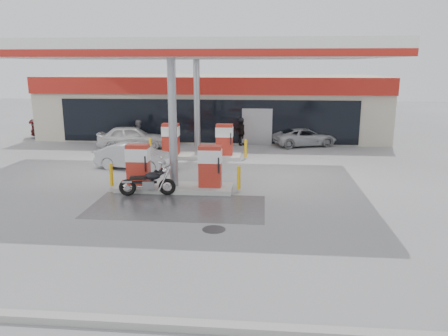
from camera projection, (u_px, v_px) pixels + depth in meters
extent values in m
plane|color=gray|center=(163.00, 206.00, 15.03)|extent=(90.00, 90.00, 0.00)
cube|color=#4C4C4F|center=(177.00, 207.00, 14.99)|extent=(6.00, 3.00, 0.00)
cylinder|color=#38383A|center=(214.00, 229.00, 12.92)|extent=(0.70, 0.70, 0.01)
cube|color=gray|center=(79.00, 320.00, 8.24)|extent=(28.00, 0.25, 0.15)
cube|color=#ADA591|center=(215.00, 105.00, 30.06)|extent=(22.00, 8.00, 4.00)
cube|color=black|center=(207.00, 121.00, 26.30)|extent=(18.00, 0.10, 2.60)
cube|color=#A21C13|center=(207.00, 86.00, 25.74)|extent=(22.00, 0.25, 1.00)
cube|color=navy|center=(327.00, 87.00, 25.07)|extent=(3.50, 0.12, 0.80)
cube|color=gray|center=(257.00, 127.00, 26.06)|extent=(1.80, 0.14, 2.20)
cube|color=silver|center=(185.00, 51.00, 18.64)|extent=(16.00, 10.00, 0.60)
cube|color=#A21C13|center=(158.00, 53.00, 13.89)|extent=(16.00, 0.12, 0.24)
cube|color=#A21C13|center=(202.00, 57.00, 23.48)|extent=(16.00, 0.12, 0.24)
cylinder|color=gray|center=(173.00, 124.00, 16.37)|extent=(0.32, 0.32, 5.00)
cylinder|color=gray|center=(197.00, 108.00, 22.18)|extent=(0.32, 0.32, 5.00)
cube|color=#9E9E99|center=(175.00, 188.00, 16.95)|extent=(4.50, 1.30, 0.18)
cube|color=#9F261A|center=(138.00, 165.00, 16.87)|extent=(0.85, 0.48, 1.60)
cube|color=#9F261A|center=(210.00, 166.00, 16.62)|extent=(0.85, 0.48, 1.60)
cube|color=silver|center=(138.00, 155.00, 16.77)|extent=(0.88, 0.52, 0.50)
cube|color=silver|center=(210.00, 156.00, 16.52)|extent=(0.88, 0.52, 0.50)
cylinder|color=gold|center=(111.00, 175.00, 17.07)|extent=(0.14, 0.14, 0.90)
cylinder|color=gold|center=(239.00, 178.00, 16.62)|extent=(0.14, 0.14, 0.90)
cube|color=#9E9E99|center=(198.00, 156.00, 22.76)|extent=(4.50, 1.30, 0.18)
cube|color=#9F261A|center=(171.00, 139.00, 22.68)|extent=(0.85, 0.48, 1.60)
cube|color=#9F261A|center=(224.00, 140.00, 22.43)|extent=(0.85, 0.48, 1.60)
cube|color=silver|center=(171.00, 131.00, 22.58)|extent=(0.88, 0.52, 0.50)
cube|color=silver|center=(224.00, 132.00, 22.33)|extent=(0.88, 0.52, 0.50)
cylinder|color=gold|center=(150.00, 147.00, 22.88)|extent=(0.14, 0.14, 0.90)
cylinder|color=gold|center=(246.00, 148.00, 22.43)|extent=(0.14, 0.14, 0.90)
torus|color=black|center=(167.00, 187.00, 16.25)|extent=(0.65, 0.25, 0.64)
torus|color=black|center=(127.00, 187.00, 16.15)|extent=(0.65, 0.25, 0.64)
cube|color=gray|center=(148.00, 185.00, 16.18)|extent=(0.46, 0.32, 0.32)
cube|color=black|center=(144.00, 182.00, 16.15)|extent=(0.96, 0.25, 0.08)
ellipsoid|color=black|center=(152.00, 176.00, 16.11)|extent=(0.64, 0.43, 0.30)
cube|color=black|center=(138.00, 178.00, 16.09)|extent=(0.62, 0.34, 0.11)
cylinder|color=silver|center=(161.00, 167.00, 16.06)|extent=(0.16, 0.80, 0.04)
sphere|color=silver|center=(164.00, 171.00, 16.10)|extent=(0.19, 0.19, 0.19)
cylinder|color=silver|center=(135.00, 187.00, 16.32)|extent=(0.96, 0.23, 0.08)
imported|color=#BEBEC0|center=(132.00, 137.00, 25.13)|extent=(4.15, 2.33, 1.33)
imported|color=#5C5C61|center=(139.00, 134.00, 25.34)|extent=(0.64, 0.81, 1.63)
imported|color=#999CA0|center=(135.00, 156.00, 20.27)|extent=(3.83, 1.98, 1.20)
imported|color=#470F0F|center=(64.00, 128.00, 29.34)|extent=(4.45, 3.11, 1.20)
imported|color=#A4A8AC|center=(305.00, 137.00, 26.01)|extent=(4.18, 2.94, 1.06)
imported|color=black|center=(241.00, 132.00, 26.09)|extent=(0.97, 0.87, 1.58)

